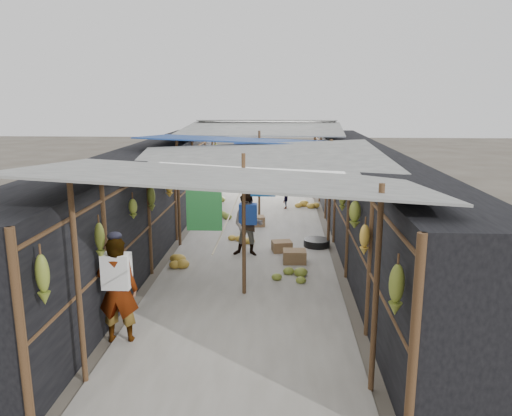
% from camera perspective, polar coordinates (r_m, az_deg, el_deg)
% --- Properties ---
extents(ground, '(80.00, 80.00, 0.00)m').
position_cam_1_polar(ground, '(6.67, -3.43, -19.63)').
color(ground, '#6B6356').
rests_on(ground, ground).
extents(aisle_slab, '(3.60, 16.00, 0.02)m').
position_cam_1_polar(aisle_slab, '(12.63, -0.16, -3.73)').
color(aisle_slab, '#9E998E').
rests_on(aisle_slab, ground).
extents(stall_left, '(1.40, 15.00, 2.30)m').
position_cam_1_polar(stall_left, '(12.79, -12.33, 1.45)').
color(stall_left, black).
rests_on(stall_left, ground).
extents(stall_right, '(1.40, 15.00, 2.30)m').
position_cam_1_polar(stall_right, '(12.51, 12.29, 1.20)').
color(stall_right, black).
rests_on(stall_right, ground).
extents(crate_near, '(0.51, 0.44, 0.27)m').
position_cam_1_polar(crate_near, '(11.71, 2.97, -4.43)').
color(crate_near, '#835F43').
rests_on(crate_near, ground).
extents(crate_mid, '(0.51, 0.41, 0.30)m').
position_cam_1_polar(crate_mid, '(10.95, 4.43, -5.58)').
color(crate_mid, '#835F43').
rests_on(crate_mid, ground).
extents(crate_back, '(0.52, 0.45, 0.29)m').
position_cam_1_polar(crate_back, '(13.98, 0.01, -1.54)').
color(crate_back, '#835F43').
rests_on(crate_back, ground).
extents(black_basin, '(0.63, 0.63, 0.19)m').
position_cam_1_polar(black_basin, '(12.19, 6.95, -4.01)').
color(black_basin, black).
rests_on(black_basin, ground).
extents(vendor_elderly, '(0.60, 0.41, 1.61)m').
position_cam_1_polar(vendor_elderly, '(7.63, -15.52, -9.00)').
color(vendor_elderly, silver).
rests_on(vendor_elderly, ground).
extents(shopper_blue, '(0.75, 0.61, 1.44)m').
position_cam_1_polar(shopper_blue, '(11.28, -0.91, -1.96)').
color(shopper_blue, navy).
rests_on(shopper_blue, ground).
extents(vendor_seated, '(0.32, 0.53, 0.80)m').
position_cam_1_polar(vendor_seated, '(16.13, 3.32, 1.27)').
color(vendor_seated, '#49453F').
rests_on(vendor_seated, ground).
extents(market_canopy, '(5.62, 15.20, 2.77)m').
position_cam_1_polar(market_canopy, '(12.51, 0.06, 7.30)').
color(market_canopy, brown).
rests_on(market_canopy, ground).
extents(hanging_bananas, '(3.96, 14.23, 0.73)m').
position_cam_1_polar(hanging_bananas, '(12.04, 0.00, 3.46)').
color(hanging_bananas, olive).
rests_on(hanging_bananas, ground).
extents(floor_bananas, '(3.70, 7.92, 0.35)m').
position_cam_1_polar(floor_bananas, '(13.59, -1.82, -1.89)').
color(floor_bananas, olive).
rests_on(floor_bananas, ground).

